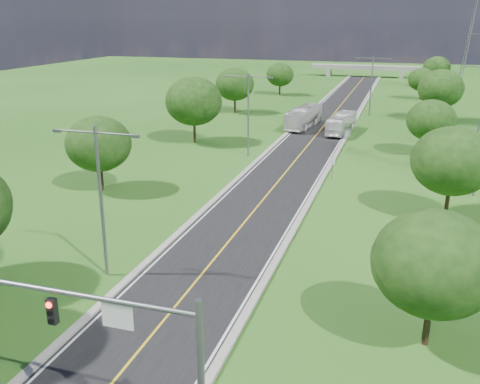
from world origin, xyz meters
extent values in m
plane|color=#1D4914|center=(0.00, 60.00, 0.00)|extent=(260.00, 260.00, 0.00)
cube|color=black|center=(0.00, 66.00, 0.03)|extent=(8.00, 150.00, 0.06)
cube|color=gray|center=(-4.25, 66.00, 0.11)|extent=(0.50, 150.00, 0.22)
cube|color=gray|center=(4.25, 66.00, 0.11)|extent=(0.50, 150.00, 0.22)
cylinder|color=slate|center=(1.60, -1.00, 6.60)|extent=(8.40, 0.20, 0.20)
cube|color=black|center=(-0.20, -1.00, 5.70)|extent=(0.35, 0.28, 1.05)
cylinder|color=#FF140C|center=(-0.20, -1.16, 6.05)|extent=(0.24, 0.06, 0.24)
cube|color=white|center=(2.60, -1.00, 6.00)|extent=(1.25, 0.06, 1.00)
cylinder|color=slate|center=(5.20, 38.00, 1.20)|extent=(0.08, 0.08, 2.40)
cube|color=white|center=(5.20, 37.97, 2.00)|extent=(0.55, 0.04, 0.70)
cube|color=gray|center=(-10.00, 140.00, 1.00)|extent=(1.20, 3.00, 2.00)
cube|color=gray|center=(10.00, 140.00, 1.00)|extent=(1.20, 3.00, 2.00)
cube|color=gray|center=(0.00, 140.00, 2.60)|extent=(30.00, 3.00, 1.20)
cylinder|color=slate|center=(-6.00, 12.00, 5.00)|extent=(0.22, 0.22, 10.00)
cylinder|color=slate|center=(-7.40, 12.00, 9.60)|extent=(2.80, 0.12, 0.12)
cylinder|color=slate|center=(-4.60, 12.00, 9.60)|extent=(2.80, 0.12, 0.12)
cube|color=slate|center=(-8.70, 12.00, 9.55)|extent=(0.50, 0.25, 0.18)
cube|color=slate|center=(-3.30, 12.00, 9.55)|extent=(0.50, 0.25, 0.18)
cylinder|color=slate|center=(-6.00, 45.00, 5.00)|extent=(0.22, 0.22, 10.00)
cylinder|color=slate|center=(-7.40, 45.00, 9.60)|extent=(2.80, 0.12, 0.12)
cylinder|color=slate|center=(-4.60, 45.00, 9.60)|extent=(2.80, 0.12, 0.12)
cube|color=slate|center=(-8.70, 45.00, 9.55)|extent=(0.50, 0.25, 0.18)
cube|color=slate|center=(-3.30, 45.00, 9.55)|extent=(0.50, 0.25, 0.18)
cylinder|color=slate|center=(6.00, 78.00, 5.00)|extent=(0.22, 0.22, 10.00)
cylinder|color=slate|center=(4.60, 78.00, 9.60)|extent=(2.80, 0.12, 0.12)
cylinder|color=slate|center=(7.40, 78.00, 9.60)|extent=(2.80, 0.12, 0.12)
cube|color=slate|center=(3.30, 78.00, 9.55)|extent=(0.50, 0.25, 0.18)
cube|color=slate|center=(8.70, 78.00, 9.55)|extent=(0.50, 0.25, 0.18)
cylinder|color=black|center=(-16.00, 28.00, 1.35)|extent=(0.36, 0.36, 2.70)
ellipsoid|color=#14340E|center=(-16.00, 28.00, 4.65)|extent=(6.30, 6.30, 5.36)
cylinder|color=black|center=(-15.00, 50.00, 1.62)|extent=(0.36, 0.36, 3.24)
ellipsoid|color=#14340E|center=(-15.00, 50.00, 5.58)|extent=(7.56, 7.56, 6.43)
cylinder|color=black|center=(-17.00, 74.00, 1.44)|extent=(0.36, 0.36, 2.88)
ellipsoid|color=#14340E|center=(-17.00, 74.00, 4.96)|extent=(6.72, 6.72, 5.71)
cylinder|color=black|center=(-14.50, 98.00, 1.26)|extent=(0.36, 0.36, 2.52)
ellipsoid|color=#14340E|center=(-14.50, 98.00, 4.34)|extent=(5.88, 5.88, 5.00)
cylinder|color=black|center=(14.00, 10.00, 1.35)|extent=(0.36, 0.36, 2.70)
ellipsoid|color=#14340E|center=(14.00, 10.00, 4.65)|extent=(6.30, 6.30, 5.36)
cylinder|color=black|center=(16.00, 30.00, 1.44)|extent=(0.36, 0.36, 2.88)
ellipsoid|color=#14340E|center=(16.00, 30.00, 4.96)|extent=(6.72, 6.72, 5.71)
cylinder|color=black|center=(15.00, 52.00, 1.26)|extent=(0.36, 0.36, 2.52)
ellipsoid|color=#14340E|center=(15.00, 52.00, 4.34)|extent=(5.88, 5.88, 5.00)
cylinder|color=black|center=(17.00, 76.00, 1.53)|extent=(0.36, 0.36, 3.06)
ellipsoid|color=#14340E|center=(17.00, 76.00, 5.27)|extent=(7.14, 7.14, 6.07)
cylinder|color=black|center=(14.50, 100.00, 1.17)|extent=(0.36, 0.36, 2.34)
ellipsoid|color=#14340E|center=(14.50, 100.00, 4.03)|extent=(5.46, 5.46, 4.64)
cylinder|color=black|center=(18.00, 120.00, 1.35)|extent=(0.36, 0.36, 2.70)
ellipsoid|color=#14340E|center=(18.00, 120.00, 4.65)|extent=(6.30, 6.30, 5.36)
imported|color=white|center=(3.20, 61.96, 1.46)|extent=(3.42, 10.27, 2.81)
imported|color=silver|center=(-2.82, 64.41, 1.62)|extent=(3.97, 11.44, 3.12)
camera|label=1|loc=(11.89, -15.89, 16.36)|focal=40.00mm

